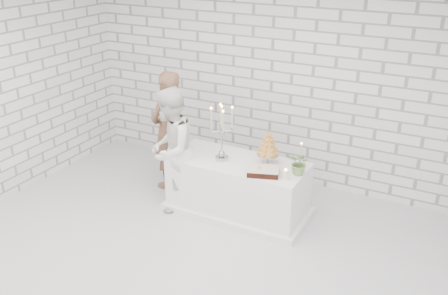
# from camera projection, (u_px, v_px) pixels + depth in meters

# --- Properties ---
(ground) EXTENTS (6.00, 5.00, 0.01)m
(ground) POSITION_uv_depth(u_px,v_px,m) (184.00, 258.00, 5.86)
(ground) COLOR silver
(ground) RESTS_ON ground
(wall_back) EXTENTS (6.00, 0.01, 3.00)m
(wall_back) POSITION_uv_depth(u_px,v_px,m) (271.00, 81.00, 7.30)
(wall_back) COLOR white
(wall_back) RESTS_ON ground
(cake_table) EXTENTS (1.80, 0.80, 0.75)m
(cake_table) POSITION_uv_depth(u_px,v_px,m) (238.00, 187.00, 6.69)
(cake_table) COLOR white
(cake_table) RESTS_ON ground
(groom) EXTENTS (0.50, 0.69, 1.75)m
(groom) POSITION_uv_depth(u_px,v_px,m) (168.00, 130.00, 7.22)
(groom) COLOR brown
(groom) RESTS_ON ground
(bride) EXTENTS (0.82, 0.95, 1.70)m
(bride) POSITION_uv_depth(u_px,v_px,m) (170.00, 150.00, 6.63)
(bride) COLOR white
(bride) RESTS_ON ground
(candelabra) EXTENTS (0.35, 0.35, 0.76)m
(candelabra) POSITION_uv_depth(u_px,v_px,m) (222.00, 133.00, 6.44)
(candelabra) COLOR #9F9FA9
(candelabra) RESTS_ON cake_table
(croquembouche) EXTENTS (0.29, 0.29, 0.45)m
(croquembouche) POSITION_uv_depth(u_px,v_px,m) (268.00, 148.00, 6.38)
(croquembouche) COLOR #A26A29
(croquembouche) RESTS_ON cake_table
(chocolate_cake) EXTENTS (0.45, 0.38, 0.08)m
(chocolate_cake) POSITION_uv_depth(u_px,v_px,m) (263.00, 171.00, 6.18)
(chocolate_cake) COLOR black
(chocolate_cake) RESTS_ON cake_table
(pillar_candle) EXTENTS (0.09, 0.09, 0.12)m
(pillar_candle) POSITION_uv_depth(u_px,v_px,m) (286.00, 175.00, 6.05)
(pillar_candle) COLOR white
(pillar_candle) RESTS_ON cake_table
(extra_taper) EXTENTS (0.06, 0.06, 0.32)m
(extra_taper) POSITION_uv_depth(u_px,v_px,m) (301.00, 156.00, 6.31)
(extra_taper) COLOR beige
(extra_taper) RESTS_ON cake_table
(flowers) EXTENTS (0.31, 0.28, 0.30)m
(flowers) POSITION_uv_depth(u_px,v_px,m) (300.00, 163.00, 6.13)
(flowers) COLOR #4A7033
(flowers) RESTS_ON cake_table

